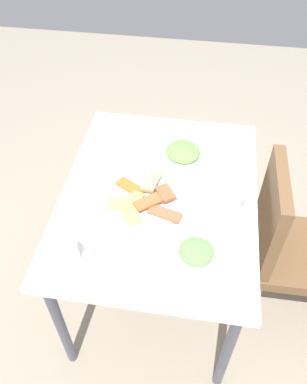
# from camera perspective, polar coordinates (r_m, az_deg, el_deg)

# --- Properties ---
(ground_plane) EXTENTS (6.00, 6.00, 0.00)m
(ground_plane) POSITION_cam_1_polar(r_m,az_deg,el_deg) (2.30, 0.63, -13.03)
(ground_plane) COLOR gray
(dining_table) EXTENTS (1.07, 0.83, 0.75)m
(dining_table) POSITION_cam_1_polar(r_m,az_deg,el_deg) (1.76, 0.80, -2.13)
(dining_table) COLOR white
(dining_table) RESTS_ON ground_plane
(dining_chair) EXTENTS (0.43, 0.43, 0.90)m
(dining_chair) POSITION_cam_1_polar(r_m,az_deg,el_deg) (1.94, 18.76, -6.55)
(dining_chair) COLOR brown
(dining_chair) RESTS_ON ground_plane
(pide_platter) EXTENTS (0.31, 0.32, 0.04)m
(pide_platter) POSITION_cam_1_polar(r_m,az_deg,el_deg) (1.65, -1.33, -1.22)
(pide_platter) COLOR white
(pide_platter) RESTS_ON dining_table
(salad_plate_greens) EXTENTS (0.23, 0.23, 0.06)m
(salad_plate_greens) POSITION_cam_1_polar(r_m,az_deg,el_deg) (1.86, 4.29, 5.71)
(salad_plate_greens) COLOR white
(salad_plate_greens) RESTS_ON dining_table
(salad_plate_rice) EXTENTS (0.22, 0.22, 0.04)m
(salad_plate_rice) POSITION_cam_1_polar(r_m,az_deg,el_deg) (1.49, 6.19, -8.71)
(salad_plate_rice) COLOR white
(salad_plate_rice) RESTS_ON dining_table
(soda_can) EXTENTS (0.09, 0.09, 0.12)m
(soda_can) POSITION_cam_1_polar(r_m,az_deg,el_deg) (1.59, 11.62, -2.00)
(soda_can) COLOR silver
(soda_can) RESTS_ON dining_table
(drinking_glass) EXTENTS (0.07, 0.07, 0.09)m
(drinking_glass) POSITION_cam_1_polar(r_m,az_deg,el_deg) (1.48, -12.20, -8.41)
(drinking_glass) COLOR silver
(drinking_glass) RESTS_ON dining_table
(paper_napkin) EXTENTS (0.12, 0.12, 0.00)m
(paper_napkin) POSITION_cam_1_polar(r_m,az_deg,el_deg) (1.83, 10.80, 3.20)
(paper_napkin) COLOR white
(paper_napkin) RESTS_ON dining_table
(fork) EXTENTS (0.19, 0.03, 0.00)m
(fork) POSITION_cam_1_polar(r_m,az_deg,el_deg) (1.82, 10.26, 3.36)
(fork) COLOR silver
(fork) RESTS_ON paper_napkin
(spoon) EXTENTS (0.18, 0.02, 0.00)m
(spoon) POSITION_cam_1_polar(r_m,az_deg,el_deg) (1.83, 11.38, 3.23)
(spoon) COLOR silver
(spoon) RESTS_ON paper_napkin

